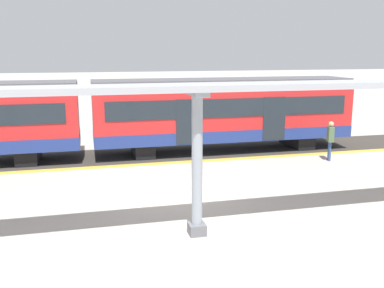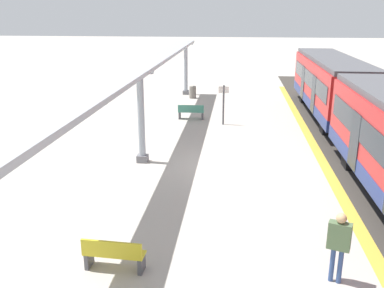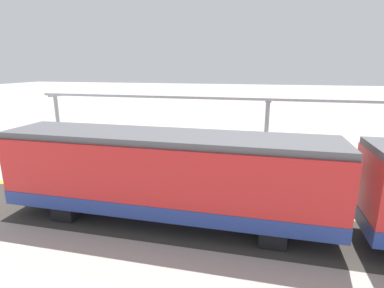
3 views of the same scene
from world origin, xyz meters
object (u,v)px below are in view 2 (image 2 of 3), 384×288
Objects in this scene: canopy_pillar_nearest at (186,69)px; bench_near_end at (191,112)px; canopy_pillar_second at (141,117)px; platform_info_sign at (224,101)px; trash_bin at (193,92)px; train_near_carriage at (330,86)px; bench_mid_platform at (114,254)px; passenger_waiting_near_edge at (339,240)px.

canopy_pillar_nearest reaches higher than bench_near_end.
canopy_pillar_second is 7.24m from platform_info_sign.
trash_bin is at bearing -84.91° from bench_near_end.
platform_info_sign is (-1.90, 1.00, 0.89)m from bench_near_end.
canopy_pillar_second is 2.53× the size of bench_near_end.
trash_bin is at bearing -27.56° from train_near_carriage.
trash_bin is 0.39× the size of platform_info_sign.
bench_near_end is 2.32m from platform_info_sign.
canopy_pillar_nearest reaches higher than bench_mid_platform.
platform_info_sign is at bearing 152.40° from bench_near_end.
platform_info_sign is at bearing 109.90° from canopy_pillar_nearest.
platform_info_sign is (-2.12, -14.29, 0.89)m from bench_mid_platform.
bench_near_end is at bearing -90.81° from bench_mid_platform.
bench_near_end is 6.27m from trash_bin.
canopy_pillar_second reaches higher than passenger_waiting_near_edge.
canopy_pillar_nearest is 15.14m from canopy_pillar_second.
trash_bin is (0.56, -6.25, -0.01)m from bench_near_end.
passenger_waiting_near_edge is (-5.25, -0.11, 0.66)m from bench_mid_platform.
train_near_carriage is 8.12× the size of bench_mid_platform.
bench_mid_platform is 1.77× the size of trash_bin.
trash_bin is 7.70m from platform_info_sign.
train_near_carriage reaches higher than trash_bin.
bench_near_end is (-1.22, 7.64, -1.49)m from canopy_pillar_nearest.
platform_info_sign is (6.20, 2.72, -0.50)m from train_near_carriage.
train_near_carriage is 5.62× the size of platform_info_sign.
passenger_waiting_near_edge is at bearing 108.35° from bench_near_end.
trash_bin is at bearing -75.37° from passenger_waiting_near_edge.
trash_bin is at bearing 115.52° from canopy_pillar_nearest.
canopy_pillar_nearest is 1.00× the size of canopy_pillar_second.
train_near_carriage is 8.40m from bench_near_end.
train_near_carriage is 9.86m from trash_bin.
passenger_waiting_near_edge is at bearing 129.20° from canopy_pillar_second.
train_near_carriage is 14.37× the size of trash_bin.
bench_near_end is 15.28m from bench_mid_platform.
bench_near_end and bench_mid_platform have the same top height.
canopy_pillar_second is (9.32, 9.23, 0.10)m from train_near_carriage.
canopy_pillar_second is at bearing 90.00° from canopy_pillar_nearest.
bench_mid_platform is 0.69× the size of platform_info_sign.
canopy_pillar_nearest is 2.53× the size of bench_near_end.
canopy_pillar_second reaches higher than platform_info_sign.
platform_info_sign reaches higher than bench_near_end.
trash_bin is (-0.67, 1.40, -1.50)m from canopy_pillar_nearest.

